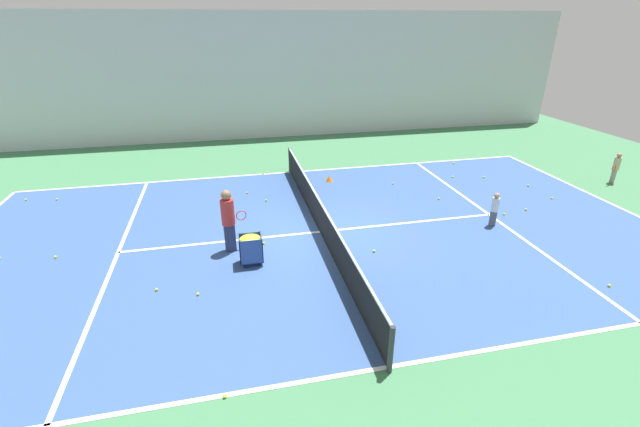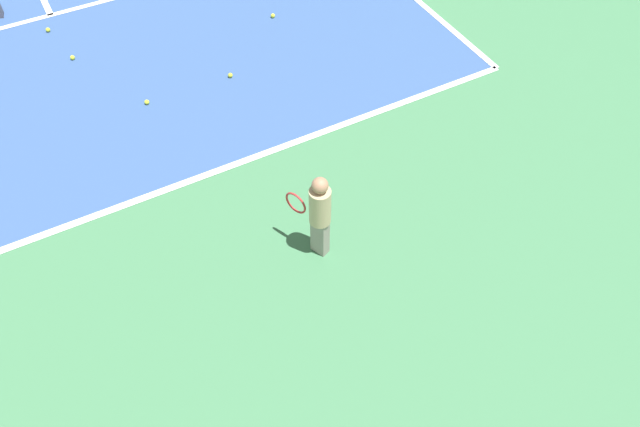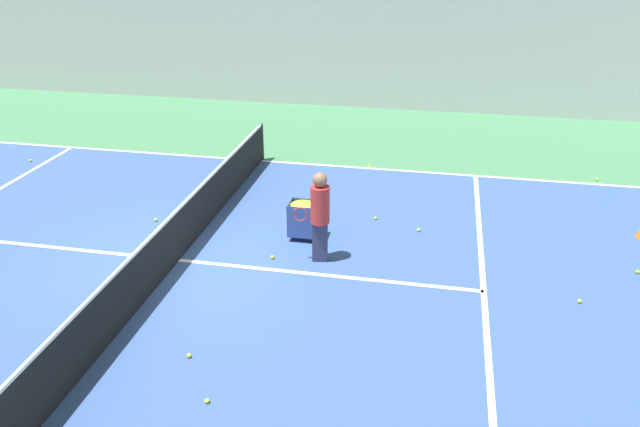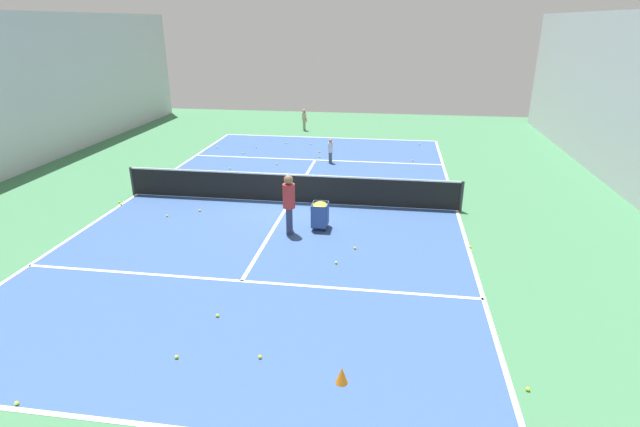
# 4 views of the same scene
# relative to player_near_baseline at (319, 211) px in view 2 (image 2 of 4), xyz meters

# --- Properties ---
(line_baseline_near) EXTENTS (11.13, 0.10, 0.00)m
(line_baseline_near) POSITION_rel_player_near_baseline_xyz_m (-1.62, 1.71, -0.67)
(line_baseline_near) COLOR white
(line_baseline_near) RESTS_ON ground
(line_service_near) EXTENTS (11.13, 0.10, 0.00)m
(line_service_near) POSITION_rel_player_near_baseline_xyz_m (-1.62, 6.30, -0.67)
(line_service_near) COLOR white
(line_service_near) RESTS_ON ground
(player_near_baseline) EXTENTS (0.38, 0.55, 1.18)m
(player_near_baseline) POSITION_rel_player_near_baseline_xyz_m (0.00, 0.00, 0.00)
(player_near_baseline) COLOR gray
(player_near_baseline) RESTS_ON ground
(tennis_ball_0) EXTENTS (0.07, 0.07, 0.07)m
(tennis_ball_0) POSITION_rel_player_near_baseline_xyz_m (-1.76, 5.85, -0.64)
(tennis_ball_0) COLOR yellow
(tennis_ball_0) RESTS_ON ground
(tennis_ball_2) EXTENTS (0.07, 0.07, 0.07)m
(tennis_ball_2) POSITION_rel_player_near_baseline_xyz_m (1.57, 4.51, -0.64)
(tennis_ball_2) COLOR yellow
(tennis_ball_2) RESTS_ON ground
(tennis_ball_5) EXTENTS (0.07, 0.07, 0.07)m
(tennis_ball_5) POSITION_rel_player_near_baseline_xyz_m (-1.60, 4.93, -0.64)
(tennis_ball_5) COLOR yellow
(tennis_ball_5) RESTS_ON ground
(tennis_ball_18) EXTENTS (0.07, 0.07, 0.07)m
(tennis_ball_18) POSITION_rel_player_near_baseline_xyz_m (0.34, 3.40, -0.64)
(tennis_ball_18) COLOR yellow
(tennis_ball_18) RESTS_ON ground
(tennis_ball_21) EXTENTS (0.07, 0.07, 0.07)m
(tennis_ball_21) POSITION_rel_player_near_baseline_xyz_m (-0.93, 3.40, -0.64)
(tennis_ball_21) COLOR yellow
(tennis_ball_21) RESTS_ON ground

